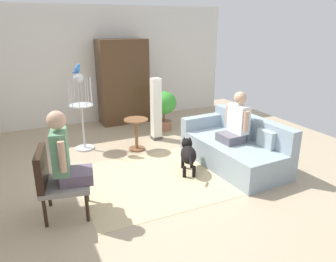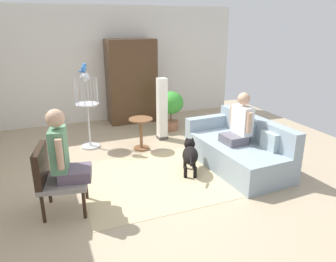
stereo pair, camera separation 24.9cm
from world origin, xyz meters
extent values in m
plane|color=tan|center=(0.00, 0.00, 0.00)|extent=(7.88, 7.88, 0.00)
cube|color=silver|center=(0.00, 3.34, 1.34)|extent=(6.25, 0.12, 2.68)
cube|color=#C6B284|center=(-0.14, -0.19, 0.00)|extent=(2.43, 1.99, 0.01)
cube|color=#8EA0AD|center=(1.17, -0.27, 0.22)|extent=(1.03, 1.92, 0.44)
cube|color=#8EA0AD|center=(1.55, -0.25, 0.62)|extent=(0.27, 1.88, 0.38)
cube|color=#8EA0AD|center=(1.13, 0.58, 0.55)|extent=(0.95, 0.23, 0.22)
cube|color=#9EB2B7|center=(1.44, -0.72, 0.58)|extent=(0.12, 0.32, 0.28)
cube|color=#9EB2B7|center=(1.42, -0.21, 0.58)|extent=(0.11, 0.30, 0.28)
cylinder|color=black|center=(-1.30, -0.38, 0.19)|extent=(0.04, 0.04, 0.38)
cylinder|color=black|center=(-1.39, -0.84, 0.19)|extent=(0.04, 0.04, 0.38)
cylinder|color=black|center=(-1.77, -0.29, 0.19)|extent=(0.04, 0.04, 0.38)
cylinder|color=black|center=(-1.87, -0.75, 0.19)|extent=(0.04, 0.04, 0.38)
cube|color=gray|center=(-1.58, -0.57, 0.41)|extent=(0.68, 0.68, 0.06)
cube|color=black|center=(-1.83, -0.52, 0.66)|extent=(0.19, 0.58, 0.44)
cube|color=slate|center=(1.10, -0.27, 0.51)|extent=(0.37, 0.39, 0.14)
cube|color=white|center=(1.24, -0.26, 0.81)|extent=(0.20, 0.38, 0.46)
sphere|color=tan|center=(1.24, -0.26, 1.16)|extent=(0.20, 0.20, 0.20)
cylinder|color=tan|center=(1.21, -0.49, 0.83)|extent=(0.08, 0.08, 0.33)
cylinder|color=tan|center=(1.19, -0.04, 0.83)|extent=(0.08, 0.08, 0.33)
cube|color=#5F5062|center=(-1.44, -0.59, 0.51)|extent=(0.45, 0.43, 0.14)
cube|color=#598C66|center=(-1.60, -0.56, 0.84)|extent=(0.25, 0.39, 0.53)
sphere|color=tan|center=(-1.60, -0.56, 1.24)|extent=(0.22, 0.22, 0.22)
cylinder|color=tan|center=(-1.52, -0.35, 0.87)|extent=(0.08, 0.08, 0.37)
cylinder|color=tan|center=(-1.61, -0.79, 0.87)|extent=(0.08, 0.08, 0.37)
cylinder|color=brown|center=(-0.05, 1.09, 0.59)|extent=(0.44, 0.44, 0.02)
cylinder|color=brown|center=(-0.05, 1.09, 0.29)|extent=(0.06, 0.06, 0.58)
cylinder|color=brown|center=(-0.05, 1.09, 0.01)|extent=(0.30, 0.30, 0.03)
ellipsoid|color=black|center=(0.36, -0.20, 0.31)|extent=(0.42, 0.55, 0.25)
sphere|color=black|center=(0.48, 0.07, 0.38)|extent=(0.18, 0.18, 0.18)
cone|color=black|center=(0.43, 0.09, 0.47)|extent=(0.06, 0.06, 0.06)
cone|color=black|center=(0.52, 0.06, 0.47)|extent=(0.06, 0.06, 0.06)
cylinder|color=black|center=(0.23, -0.49, 0.35)|extent=(0.11, 0.18, 0.10)
cylinder|color=black|center=(0.35, -0.01, 0.09)|extent=(0.06, 0.06, 0.18)
cylinder|color=black|center=(0.49, -0.07, 0.09)|extent=(0.06, 0.06, 0.18)
cylinder|color=black|center=(0.22, -0.32, 0.09)|extent=(0.06, 0.06, 0.18)
cylinder|color=black|center=(0.36, -0.38, 0.09)|extent=(0.06, 0.06, 0.18)
cylinder|color=silver|center=(-0.94, 1.56, 0.01)|extent=(0.36, 0.36, 0.03)
cylinder|color=silver|center=(-0.94, 1.56, 0.42)|extent=(0.04, 0.04, 0.85)
cylinder|color=silver|center=(-0.94, 1.56, 0.86)|extent=(0.43, 0.43, 0.02)
cylinder|color=silver|center=(-0.74, 1.56, 1.12)|extent=(0.01, 0.01, 0.49)
cylinder|color=silver|center=(-0.77, 1.68, 1.12)|extent=(0.01, 0.01, 0.49)
cylinder|color=silver|center=(-0.88, 1.75, 1.12)|extent=(0.01, 0.01, 0.49)
cylinder|color=silver|center=(-1.01, 1.75, 1.12)|extent=(0.01, 0.01, 0.49)
cylinder|color=silver|center=(-1.11, 1.68, 1.12)|extent=(0.01, 0.01, 0.49)
cylinder|color=silver|center=(-1.15, 1.56, 1.12)|extent=(0.01, 0.01, 0.49)
cylinder|color=silver|center=(-1.11, 1.43, 1.12)|extent=(0.01, 0.01, 0.49)
cylinder|color=silver|center=(-1.01, 1.36, 1.12)|extent=(0.01, 0.01, 0.49)
cylinder|color=silver|center=(-0.88, 1.36, 1.12)|extent=(0.01, 0.01, 0.49)
cylinder|color=silver|center=(-0.77, 1.43, 1.12)|extent=(0.01, 0.01, 0.49)
sphere|color=silver|center=(-0.94, 1.56, 1.36)|extent=(0.17, 0.17, 0.17)
ellipsoid|color=blue|center=(-0.95, 1.56, 1.52)|extent=(0.09, 0.10, 0.13)
sphere|color=blue|center=(-0.93, 1.56, 1.58)|extent=(0.07, 0.07, 0.07)
cone|color=#D8BF4C|center=(-0.90, 1.56, 1.58)|extent=(0.03, 0.02, 0.02)
ellipsoid|color=blue|center=(-0.99, 1.56, 1.47)|extent=(0.12, 0.03, 0.04)
cylinder|color=#996047|center=(0.91, 1.95, 0.10)|extent=(0.34, 0.34, 0.20)
cylinder|color=brown|center=(0.91, 1.95, 0.30)|extent=(0.03, 0.03, 0.20)
ellipsoid|color=green|center=(0.91, 1.95, 0.63)|extent=(0.56, 0.56, 0.50)
cube|color=#4C4742|center=(0.52, 1.47, 0.03)|extent=(0.20, 0.20, 0.06)
cube|color=white|center=(0.52, 1.47, 0.66)|extent=(0.18, 0.18, 1.20)
cube|color=#4C331E|center=(0.31, 2.93, 0.98)|extent=(1.13, 0.56, 1.95)
camera|label=1|loc=(-1.95, -4.30, 2.30)|focal=34.24mm
camera|label=2|loc=(-1.73, -4.40, 2.30)|focal=34.24mm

